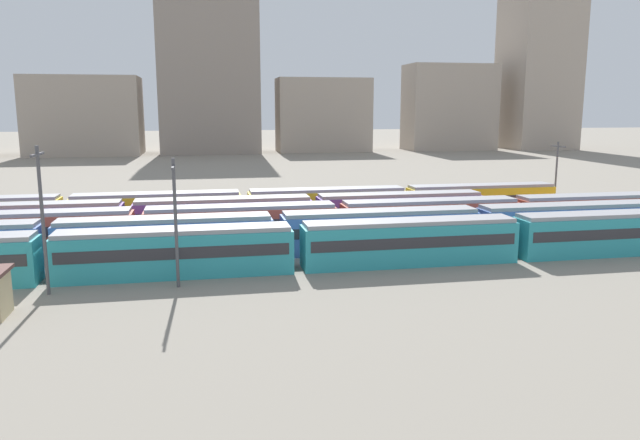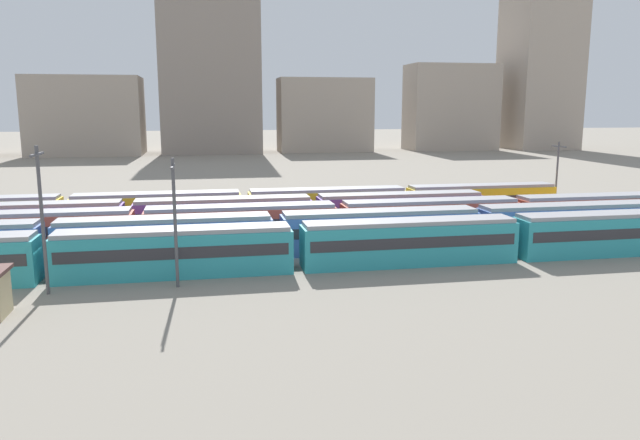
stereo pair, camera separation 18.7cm
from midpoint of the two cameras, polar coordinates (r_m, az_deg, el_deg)
The scene contains 14 objects.
ground_plane at distance 60.50m, azimuth -23.43°, elevation -2.71°, with size 600.00×600.00×0.00m, color gray.
train_track_0 at distance 55.12m, azimuth 17.55°, elevation -1.51°, with size 112.50×3.06×3.75m.
train_track_1 at distance 53.94m, azimuth -4.13°, elevation -1.30°, with size 74.70×3.06×3.75m.
train_track_2 at distance 66.81m, azimuth 17.66°, elevation 0.51°, with size 112.50×3.06×3.75m.
train_track_3 at distance 63.82m, azimuth -9.01°, elevation 0.42°, with size 55.80×3.06×3.75m.
train_track_4 at distance 69.07m, azimuth -7.10°, elevation 1.23°, with size 74.70×3.06×3.75m.
catenary_pole_0 at distance 44.80m, azimuth -13.40°, elevation 0.34°, with size 0.24×3.20×9.36m.
catenary_pole_1 at distance 84.13m, azimuth 21.04°, elevation 4.25°, with size 0.24×3.20×8.59m.
catenary_pole_2 at distance 45.85m, azimuth -24.51°, elevation 0.54°, with size 0.24×3.20×10.33m.
distant_building_1 at distance 181.57m, azimuth -21.03°, elevation 9.02°, with size 29.62×19.03×21.17m, color #A89989.
distant_building_2 at distance 179.34m, azimuth -10.36°, elevation 13.68°, with size 27.40×17.65×47.14m, color gray.
distant_building_3 at distance 182.59m, azimuth 0.27°, elevation 9.72°, with size 27.04×12.08×21.24m, color #A89989.
distant_building_4 at distance 194.18m, azimuth 11.89°, elevation 10.19°, with size 26.60×13.54×25.64m, color #A89989.
distant_building_5 at distance 207.49m, azimuth 19.60°, elevation 13.33°, with size 19.54×20.13×51.00m, color #A89989.
Camera 1 is at (13.07, -47.22, 12.83)m, focal length 34.44 mm.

